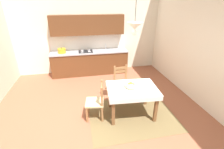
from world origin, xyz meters
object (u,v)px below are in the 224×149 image
object	(u,v)px
dining_chair_kitchen_side	(122,83)
fruit_bowl	(131,85)
kitchen_cabinetry	(89,52)
pendant_lamp	(135,26)
dining_chair_tv_side	(96,102)
dining_table	(132,93)

from	to	relation	value
dining_chair_kitchen_side	fruit_bowl	xyz separation A→B (m)	(-0.01, -0.86, 0.37)
kitchen_cabinetry	pendant_lamp	distance (m)	3.07
kitchen_cabinetry	dining_chair_tv_side	size ratio (longest dim) A/B	3.12
dining_table	dining_chair_kitchen_side	world-z (taller)	dining_chair_kitchen_side
kitchen_cabinetry	dining_chair_kitchen_side	world-z (taller)	kitchen_cabinetry
kitchen_cabinetry	fruit_bowl	size ratio (longest dim) A/B	9.66
fruit_bowl	pendant_lamp	distance (m)	1.34
fruit_bowl	pendant_lamp	world-z (taller)	pendant_lamp
dining_chair_tv_side	fruit_bowl	distance (m)	0.92
dining_table	dining_chair_tv_side	bearing A→B (deg)	177.14
dining_table	pendant_lamp	size ratio (longest dim) A/B	1.55
kitchen_cabinetry	dining_table	world-z (taller)	kitchen_cabinetry
fruit_bowl	dining_table	bearing A→B (deg)	-42.28
dining_chair_tv_side	pendant_lamp	distance (m)	1.92
dining_table	fruit_bowl	xyz separation A→B (m)	(-0.02, 0.02, 0.20)
pendant_lamp	dining_table	bearing A→B (deg)	-99.69
kitchen_cabinetry	dining_table	distance (m)	2.91
dining_chair_kitchen_side	pendant_lamp	distance (m)	1.86
dining_chair_kitchen_side	fruit_bowl	distance (m)	0.94
dining_chair_kitchen_side	pendant_lamp	bearing A→B (deg)	-87.31
kitchen_cabinetry	pendant_lamp	bearing A→B (deg)	-72.80
dining_chair_tv_side	fruit_bowl	world-z (taller)	dining_chair_tv_side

